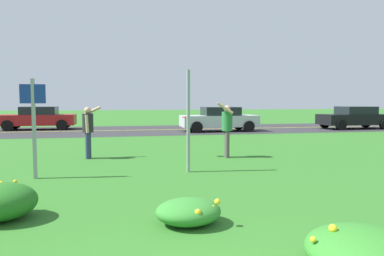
# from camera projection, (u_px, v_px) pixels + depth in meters

# --- Properties ---
(ground_plane) EXTENTS (120.00, 120.00, 0.00)m
(ground_plane) POSITION_uv_depth(u_px,v_px,m) (146.00, 154.00, 12.26)
(ground_plane) COLOR #2D6B23
(highway_strip) EXTENTS (120.00, 7.86, 0.01)m
(highway_strip) POSITION_uv_depth(u_px,v_px,m) (132.00, 130.00, 22.25)
(highway_strip) COLOR #2D2D30
(highway_strip) RESTS_ON ground
(highway_center_stripe) EXTENTS (120.00, 0.16, 0.00)m
(highway_center_stripe) POSITION_uv_depth(u_px,v_px,m) (132.00, 130.00, 22.25)
(highway_center_stripe) COLOR yellow
(highway_center_stripe) RESTS_ON ground
(daylily_clump_near_camera) EXTENTS (0.97, 0.85, 0.42)m
(daylily_clump_near_camera) POSITION_uv_depth(u_px,v_px,m) (188.00, 212.00, 5.31)
(daylily_clump_near_camera) COLOR #337F2D
(daylily_clump_near_camera) RESTS_ON ground
(daylily_clump_mid_right) EXTENTS (1.05, 0.97, 0.60)m
(daylily_clump_mid_right) POSITION_uv_depth(u_px,v_px,m) (1.00, 202.00, 5.50)
(daylily_clump_mid_right) COLOR #23661E
(daylily_clump_mid_right) RESTS_ON ground
(daylily_clump_front_center) EXTENTS (1.27, 1.35, 0.51)m
(daylily_clump_front_center) POSITION_uv_depth(u_px,v_px,m) (368.00, 253.00, 3.74)
(daylily_clump_front_center) COLOR #2D7526
(daylily_clump_front_center) RESTS_ON ground
(sign_post_near_path) EXTENTS (0.56, 0.10, 2.33)m
(sign_post_near_path) POSITION_uv_depth(u_px,v_px,m) (34.00, 118.00, 8.34)
(sign_post_near_path) COLOR #93969B
(sign_post_near_path) RESTS_ON ground
(sign_post_by_roadside) EXTENTS (0.07, 0.10, 2.59)m
(sign_post_by_roadside) POSITION_uv_depth(u_px,v_px,m) (188.00, 121.00, 9.14)
(sign_post_by_roadside) COLOR #93969B
(sign_post_by_roadside) RESTS_ON ground
(person_thrower_dark_shirt) EXTENTS (0.57, 0.52, 1.65)m
(person_thrower_dark_shirt) POSITION_uv_depth(u_px,v_px,m) (88.00, 128.00, 11.32)
(person_thrower_dark_shirt) COLOR #232328
(person_thrower_dark_shirt) RESTS_ON ground
(person_catcher_green_shirt) EXTENTS (0.56, 0.52, 1.78)m
(person_catcher_green_shirt) POSITION_uv_depth(u_px,v_px,m) (227.00, 126.00, 11.53)
(person_catcher_green_shirt) COLOR #287038
(person_catcher_green_shirt) RESTS_ON ground
(frisbee_red) EXTENTS (0.26, 0.26, 0.07)m
(frisbee_red) POSITION_uv_depth(u_px,v_px,m) (186.00, 118.00, 11.60)
(frisbee_red) COLOR red
(car_black_leftmost) EXTENTS (4.50, 2.00, 1.45)m
(car_black_leftmost) POSITION_uv_depth(u_px,v_px,m) (355.00, 117.00, 23.37)
(car_black_leftmost) COLOR black
(car_black_leftmost) RESTS_ON ground
(car_silver_center_left) EXTENTS (4.50, 2.00, 1.45)m
(car_silver_center_left) POSITION_uv_depth(u_px,v_px,m) (219.00, 119.00, 21.51)
(car_silver_center_left) COLOR #B7BABF
(car_silver_center_left) RESTS_ON ground
(car_red_center_right) EXTENTS (4.50, 2.00, 1.45)m
(car_red_center_right) POSITION_uv_depth(u_px,v_px,m) (38.00, 118.00, 22.74)
(car_red_center_right) COLOR maroon
(car_red_center_right) RESTS_ON ground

